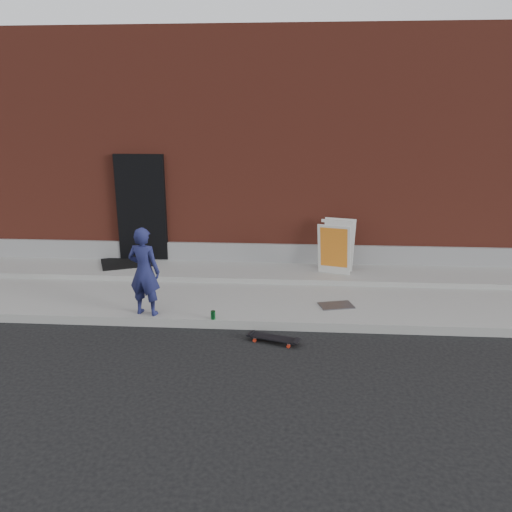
# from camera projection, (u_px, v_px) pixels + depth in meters

# --- Properties ---
(ground) EXTENTS (80.00, 80.00, 0.00)m
(ground) POSITION_uv_depth(u_px,v_px,m) (253.00, 330.00, 7.99)
(ground) COLOR black
(ground) RESTS_ON ground
(sidewalk) EXTENTS (20.00, 3.00, 0.15)m
(sidewalk) POSITION_uv_depth(u_px,v_px,m) (259.00, 293.00, 9.41)
(sidewalk) COLOR gray
(sidewalk) RESTS_ON ground
(apron) EXTENTS (20.00, 1.20, 0.10)m
(apron) POSITION_uv_depth(u_px,v_px,m) (262.00, 272.00, 10.23)
(apron) COLOR gray
(apron) RESTS_ON sidewalk
(building) EXTENTS (20.00, 8.10, 5.00)m
(building) POSITION_uv_depth(u_px,v_px,m) (272.00, 144.00, 13.99)
(building) COLOR maroon
(building) RESTS_ON ground
(child) EXTENTS (0.59, 0.45, 1.46)m
(child) POSITION_uv_depth(u_px,v_px,m) (144.00, 272.00, 8.06)
(child) COLOR #1B1E4C
(child) RESTS_ON sidewalk
(skateboard) EXTENTS (0.81, 0.43, 0.09)m
(skateboard) POSITION_uv_depth(u_px,v_px,m) (273.00, 338.00, 7.54)
(skateboard) COLOR red
(skateboard) RESTS_ON ground
(pizza_sign) EXTENTS (0.81, 0.90, 1.06)m
(pizza_sign) POSITION_uv_depth(u_px,v_px,m) (336.00, 247.00, 9.93)
(pizza_sign) COLOR silver
(pizza_sign) RESTS_ON apron
(soda_can) EXTENTS (0.08, 0.08, 0.14)m
(soda_can) POSITION_uv_depth(u_px,v_px,m) (213.00, 315.00, 8.02)
(soda_can) COLOR #197D35
(soda_can) RESTS_ON sidewalk
(doormat) EXTENTS (1.30, 1.20, 0.03)m
(doormat) POSITION_uv_depth(u_px,v_px,m) (127.00, 262.00, 10.66)
(doormat) COLOR black
(doormat) RESTS_ON apron
(utility_plate) EXTENTS (0.64, 0.49, 0.02)m
(utility_plate) POSITION_uv_depth(u_px,v_px,m) (336.00, 305.00, 8.58)
(utility_plate) COLOR #4B4A4F
(utility_plate) RESTS_ON sidewalk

